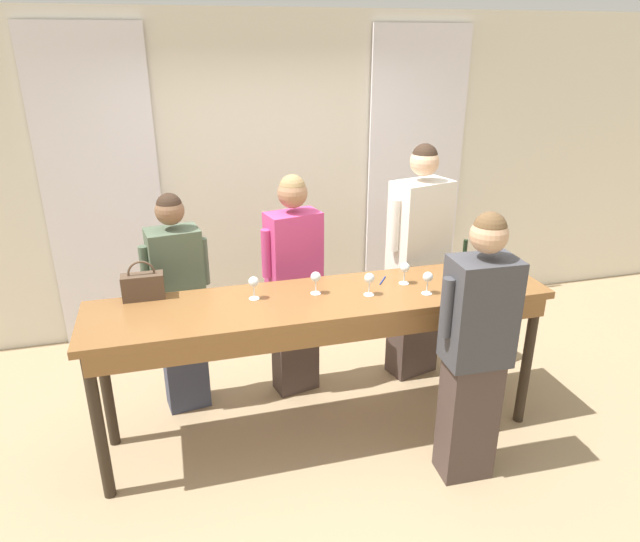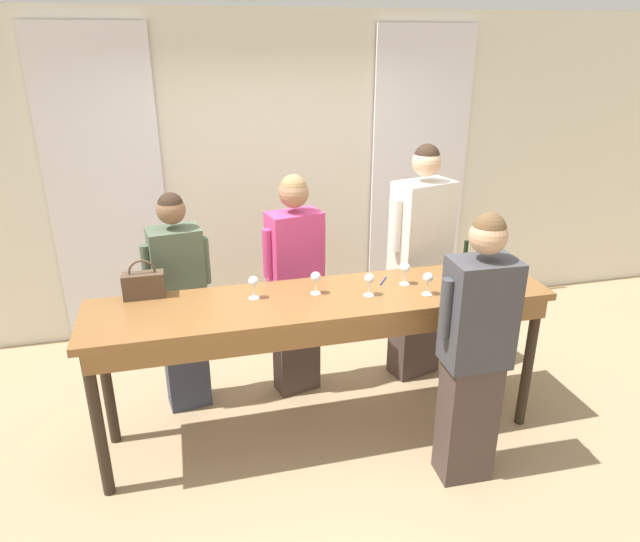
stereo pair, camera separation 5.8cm
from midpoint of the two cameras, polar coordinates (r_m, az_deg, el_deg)
The scene contains 18 objects.
ground_plane at distance 4.16m, azimuth 0.65°, elevation -15.68°, with size 18.00×18.00×0.00m, color tan.
wall_back at distance 5.24m, azimuth -4.59°, elevation 9.38°, with size 12.00×0.06×2.80m.
curtain_panel_left at distance 5.15m, azimuth -20.24°, elevation 7.22°, with size 0.94×0.03×2.69m.
curtain_panel_right at distance 5.60m, azimuth 10.14°, elevation 9.34°, with size 0.94×0.03×2.69m.
tasting_bar at distance 3.64m, azimuth 0.81°, elevation -4.37°, with size 2.94×0.65×1.04m.
wine_bottle at distance 3.79m, azimuth 14.58°, elevation -0.10°, with size 0.08×0.08×0.34m.
handbag at distance 3.73m, azimuth -16.80°, elevation -1.28°, with size 0.26×0.11×0.25m.
wine_glass_front_left at distance 3.62m, azimuth 0.03°, elevation -0.70°, with size 0.07×0.07×0.15m.
wine_glass_front_mid at distance 3.61m, azimuth 5.42°, elevation -0.86°, with size 0.07×0.07×0.15m.
wine_glass_front_right at distance 3.81m, azimuth 17.00°, elevation -0.52°, with size 0.07×0.07×0.15m.
wine_glass_center_left at distance 3.67m, azimuth 11.20°, elevation -0.77°, with size 0.07×0.07×0.15m.
wine_glass_center_mid at distance 3.80m, azimuth 8.97°, elevation 0.20°, with size 0.07×0.07×0.15m.
wine_glass_center_right at distance 3.57m, azimuth -6.21°, elevation -1.14°, with size 0.07×0.07×0.15m.
pen at distance 3.87m, azimuth 6.78°, elevation -0.98°, with size 0.09×0.12×0.01m.
guest_olive_jacket at distance 4.13m, azimuth -13.41°, elevation -3.03°, with size 0.47×0.30×1.62m.
guest_pink_top at distance 4.18m, azimuth -2.09°, elevation -1.25°, with size 0.49×0.30×1.70m.
guest_cream_sweater at distance 4.45m, azimuth 10.29°, elevation 0.74°, with size 0.54×0.36×1.87m.
host_pouring at distance 3.45m, azimuth 15.71°, elevation -7.72°, with size 0.48×0.27×1.71m.
Camera 2 is at (-0.82, -3.18, 2.54)m, focal length 32.00 mm.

